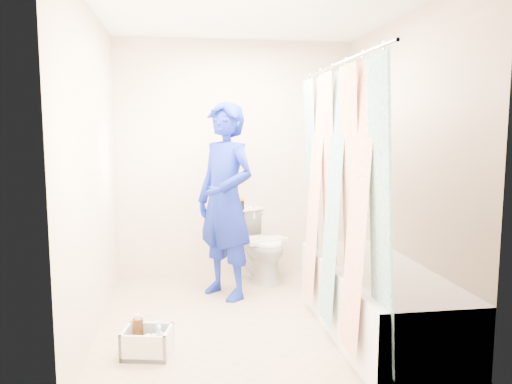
{
  "coord_description": "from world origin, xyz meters",
  "views": [
    {
      "loc": [
        -0.56,
        -3.8,
        1.51
      ],
      "look_at": [
        0.06,
        0.3,
        0.99
      ],
      "focal_mm": 35.0,
      "sensor_mm": 36.0,
      "label": 1
    }
  ],
  "objects": [
    {
      "name": "floor",
      "position": [
        0.0,
        0.0,
        0.0
      ],
      "size": [
        2.6,
        2.6,
        0.0
      ],
      "primitive_type": "plane",
      "color": "tan",
      "rests_on": "ground"
    },
    {
      "name": "ceiling",
      "position": [
        0.0,
        0.0,
        2.4
      ],
      "size": [
        2.4,
        2.6,
        0.02
      ],
      "primitive_type": "cube",
      "color": "white",
      "rests_on": "wall_back"
    },
    {
      "name": "wall_back",
      "position": [
        0.0,
        1.3,
        1.2
      ],
      "size": [
        2.4,
        0.02,
        2.4
      ],
      "primitive_type": "cube",
      "color": "beige",
      "rests_on": "ground"
    },
    {
      "name": "wall_front",
      "position": [
        0.0,
        -1.3,
        1.2
      ],
      "size": [
        2.4,
        0.02,
        2.4
      ],
      "primitive_type": "cube",
      "color": "beige",
      "rests_on": "ground"
    },
    {
      "name": "wall_left",
      "position": [
        -1.2,
        0.0,
        1.2
      ],
      "size": [
        0.02,
        2.6,
        2.4
      ],
      "primitive_type": "cube",
      "color": "beige",
      "rests_on": "ground"
    },
    {
      "name": "wall_right",
      "position": [
        1.2,
        0.0,
        1.2
      ],
      "size": [
        0.02,
        2.6,
        2.4
      ],
      "primitive_type": "cube",
      "color": "beige",
      "rests_on": "ground"
    },
    {
      "name": "bathtub",
      "position": [
        0.85,
        -0.43,
        0.27
      ],
      "size": [
        0.7,
        1.75,
        0.5
      ],
      "color": "white",
      "rests_on": "ground"
    },
    {
      "name": "curtain_rod",
      "position": [
        0.52,
        -0.43,
        1.95
      ],
      "size": [
        0.02,
        1.9,
        0.02
      ],
      "primitive_type": "cylinder",
      "rotation": [
        1.57,
        0.0,
        0.0
      ],
      "color": "silver",
      "rests_on": "wall_back"
    },
    {
      "name": "shower_curtain",
      "position": [
        0.52,
        -0.43,
        1.02
      ],
      "size": [
        0.06,
        1.75,
        1.8
      ],
      "primitive_type": "cube",
      "color": "white",
      "rests_on": "curtain_rod"
    },
    {
      "name": "toilet",
      "position": [
        0.2,
        1.05,
        0.36
      ],
      "size": [
        0.64,
        0.8,
        0.72
      ],
      "primitive_type": "imported",
      "rotation": [
        0.0,
        0.0,
        0.4
      ],
      "color": "silver",
      "rests_on": "ground"
    },
    {
      "name": "tank_lid",
      "position": [
        0.24,
        0.94,
        0.42
      ],
      "size": [
        0.48,
        0.35,
        0.03
      ],
      "primitive_type": "cube",
      "rotation": [
        0.0,
        0.0,
        0.4
      ],
      "color": "white",
      "rests_on": "toilet"
    },
    {
      "name": "tank_internals",
      "position": [
        0.09,
        1.21,
        0.71
      ],
      "size": [
        0.17,
        0.09,
        0.23
      ],
      "color": "black",
      "rests_on": "toilet"
    },
    {
      "name": "plumber",
      "position": [
        -0.18,
        0.59,
        0.87
      ],
      "size": [
        0.72,
        0.76,
        1.75
      ],
      "primitive_type": "imported",
      "rotation": [
        0.0,
        0.0,
        -0.9
      ],
      "color": "#103FA4",
      "rests_on": "ground"
    },
    {
      "name": "cleaning_caddy",
      "position": [
        -0.8,
        -0.55,
        0.09
      ],
      "size": [
        0.35,
        0.3,
        0.24
      ],
      "rotation": [
        0.0,
        0.0,
        -0.2
      ],
      "color": "silver",
      "rests_on": "ground"
    }
  ]
}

